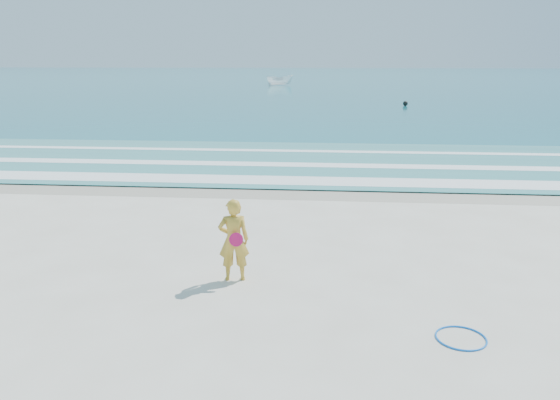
{
  "coord_description": "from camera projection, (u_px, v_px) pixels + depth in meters",
  "views": [
    {
      "loc": [
        1.52,
        -8.37,
        4.28
      ],
      "look_at": [
        0.44,
        4.0,
        1.0
      ],
      "focal_mm": 35.0,
      "sensor_mm": 36.0,
      "label": 1
    }
  ],
  "objects": [
    {
      "name": "ocean",
      "position": [
        321.0,
        78.0,
        110.42
      ],
      "size": [
        400.0,
        190.0,
        0.04
      ],
      "primitive_type": "cube",
      "color": "#19727F",
      "rests_on": "ground"
    },
    {
      "name": "foam_far",
      "position": [
        294.0,
        151.0,
        25.17
      ],
      "size": [
        400.0,
        0.6,
        0.01
      ],
      "primitive_type": "cube",
      "color": "white",
      "rests_on": "shallow"
    },
    {
      "name": "foam_near",
      "position": [
        283.0,
        180.0,
        19.19
      ],
      "size": [
        400.0,
        1.4,
        0.01
      ],
      "primitive_type": "cube",
      "color": "white",
      "rests_on": "shallow"
    },
    {
      "name": "boat",
      "position": [
        280.0,
        80.0,
        81.46
      ],
      "size": [
        4.18,
        2.4,
        1.52
      ],
      "primitive_type": "imported",
      "rotation": [
        0.0,
        0.0,
        1.82
      ],
      "color": "white",
      "rests_on": "ocean"
    },
    {
      "name": "ground",
      "position": [
        234.0,
        316.0,
        9.29
      ],
      "size": [
        400.0,
        400.0,
        0.0
      ],
      "primitive_type": "plane",
      "color": "silver",
      "rests_on": "ground"
    },
    {
      "name": "shallow",
      "position": [
        290.0,
        161.0,
        22.76
      ],
      "size": [
        400.0,
        10.0,
        0.01
      ],
      "primitive_type": "cube",
      "color": "#59B7AD",
      "rests_on": "ocean"
    },
    {
      "name": "foam_mid",
      "position": [
        289.0,
        164.0,
        21.99
      ],
      "size": [
        400.0,
        0.9,
        0.01
      ],
      "primitive_type": "cube",
      "color": "white",
      "rests_on": "shallow"
    },
    {
      "name": "wet_sand",
      "position": [
        280.0,
        190.0,
        17.96
      ],
      "size": [
        400.0,
        2.4,
        0.0
      ],
      "primitive_type": "cube",
      "color": "#B2A893",
      "rests_on": "ground"
    },
    {
      "name": "hoop",
      "position": [
        461.0,
        338.0,
        8.53
      ],
      "size": [
        1.04,
        1.04,
        0.03
      ],
      "primitive_type": "torus",
      "rotation": [
        0.0,
        0.0,
        -0.4
      ],
      "color": "blue",
      "rests_on": "ground"
    },
    {
      "name": "woman",
      "position": [
        234.0,
        240.0,
        10.6
      ],
      "size": [
        0.66,
        0.5,
        1.65
      ],
      "color": "gold",
      "rests_on": "ground"
    },
    {
      "name": "buoy",
      "position": [
        405.0,
        103.0,
        48.01
      ],
      "size": [
        0.43,
        0.43,
        0.43
      ],
      "primitive_type": "sphere",
      "color": "black",
      "rests_on": "ocean"
    }
  ]
}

